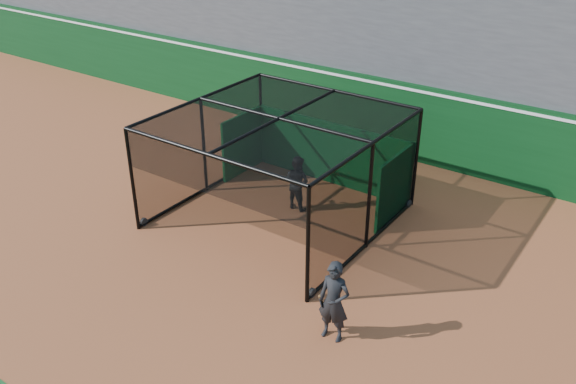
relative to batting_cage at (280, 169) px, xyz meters
The scene contains 5 objects.
ground 3.33m from the batting_cage, 74.33° to the right, with size 120.00×120.00×0.00m, color #99502C.
outfield_wall 5.66m from the batting_cage, 81.73° to the left, with size 50.00×0.50×2.50m.
batting_cage is the anchor object (origin of this frame).
batter 0.93m from the batting_cage, 82.00° to the left, with size 0.76×0.59×1.55m, color black.
on_deck_player 5.03m from the batting_cage, 42.05° to the right, with size 0.69×0.49×1.77m.
Camera 1 is at (7.64, -8.76, 8.37)m, focal length 38.00 mm.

